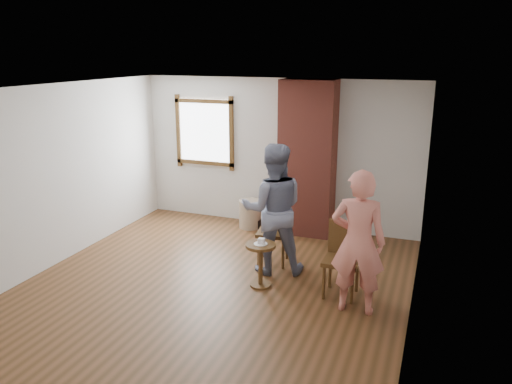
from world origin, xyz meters
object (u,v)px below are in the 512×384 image
at_px(person_pink, 358,242).
at_px(side_table, 261,258).
at_px(dining_chair_left, 274,227).
at_px(dining_chair_right, 343,255).
at_px(stoneware_crock, 250,214).
at_px(man, 273,209).

bearing_deg(person_pink, side_table, -12.58).
relative_size(dining_chair_left, dining_chair_right, 1.01).
bearing_deg(side_table, stoneware_crock, 114.72).
distance_m(man, person_pink, 1.48).
bearing_deg(person_pink, dining_chair_left, -41.12).
relative_size(stoneware_crock, dining_chair_left, 0.52).
height_order(side_table, person_pink, person_pink).
xyz_separation_m(dining_chair_left, side_table, (0.10, -0.86, -0.13)).
xyz_separation_m(side_table, man, (-0.01, 0.52, 0.52)).
bearing_deg(stoneware_crock, person_pink, -45.61).
bearing_deg(stoneware_crock, dining_chair_right, -43.39).
relative_size(dining_chair_right, side_table, 1.58).
bearing_deg(man, side_table, 69.75).
bearing_deg(dining_chair_left, person_pink, -45.28).
xyz_separation_m(stoneware_crock, dining_chair_right, (2.02, -1.91, 0.28)).
bearing_deg(side_table, person_pink, -8.92).
bearing_deg(person_pink, man, -32.76).
xyz_separation_m(dining_chair_right, person_pink, (0.24, -0.40, 0.35)).
height_order(man, person_pink, man).
distance_m(dining_chair_left, side_table, 0.88).
relative_size(stoneware_crock, man, 0.27).
distance_m(stoneware_crock, person_pink, 3.28).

